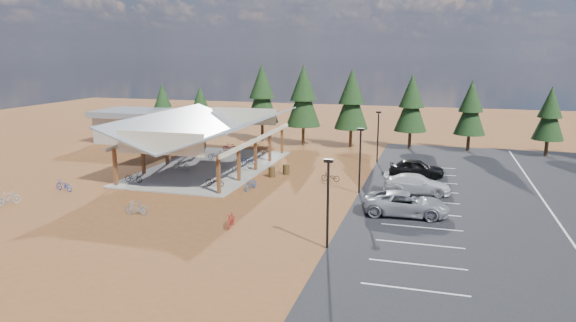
% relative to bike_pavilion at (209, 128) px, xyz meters
% --- Properties ---
extents(ground, '(140.00, 140.00, 0.00)m').
position_rel_bike_pavilion_xyz_m(ground, '(10.00, -7.00, -3.82)').
color(ground, brown).
rests_on(ground, ground).
extents(asphalt_lot, '(27.00, 44.00, 0.04)m').
position_rel_bike_pavilion_xyz_m(asphalt_lot, '(28.50, -4.00, -3.80)').
color(asphalt_lot, black).
rests_on(asphalt_lot, ground).
extents(concrete_pad, '(10.60, 18.60, 0.10)m').
position_rel_bike_pavilion_xyz_m(concrete_pad, '(0.00, 0.00, -3.77)').
color(concrete_pad, gray).
rests_on(concrete_pad, ground).
extents(bike_pavilion, '(11.65, 19.40, 4.97)m').
position_rel_bike_pavilion_xyz_m(bike_pavilion, '(0.00, 0.00, 0.00)').
color(bike_pavilion, brown).
rests_on(bike_pavilion, concrete_pad).
extents(outbuilding, '(11.00, 7.00, 3.90)m').
position_rel_bike_pavilion_xyz_m(outbuilding, '(-14.00, 11.00, -1.80)').
color(outbuilding, '#ADA593').
rests_on(outbuilding, ground).
extents(lamp_post_0, '(0.50, 0.25, 5.14)m').
position_rel_bike_pavilion_xyz_m(lamp_post_0, '(15.00, -17.00, -0.85)').
color(lamp_post_0, black).
rests_on(lamp_post_0, ground).
extents(lamp_post_1, '(0.50, 0.25, 5.14)m').
position_rel_bike_pavilion_xyz_m(lamp_post_1, '(15.00, -5.00, -0.85)').
color(lamp_post_1, black).
rests_on(lamp_post_1, ground).
extents(lamp_post_2, '(0.50, 0.25, 5.14)m').
position_rel_bike_pavilion_xyz_m(lamp_post_2, '(15.00, 7.00, -0.85)').
color(lamp_post_2, black).
rests_on(lamp_post_2, ground).
extents(trash_bin_0, '(0.60, 0.60, 0.90)m').
position_rel_bike_pavilion_xyz_m(trash_bin_0, '(6.79, -1.86, -3.37)').
color(trash_bin_0, '#3F2F16').
rests_on(trash_bin_0, ground).
extents(trash_bin_1, '(0.60, 0.60, 0.90)m').
position_rel_bike_pavilion_xyz_m(trash_bin_1, '(7.73, -0.59, -3.37)').
color(trash_bin_1, '#3F2F16').
rests_on(trash_bin_1, ground).
extents(pine_0, '(2.95, 2.95, 6.88)m').
position_rel_bike_pavilion_xyz_m(pine_0, '(-13.71, 15.48, 0.37)').
color(pine_0, '#382314').
rests_on(pine_0, ground).
extents(pine_1, '(2.88, 2.88, 6.71)m').
position_rel_bike_pavilion_xyz_m(pine_1, '(-8.03, 14.77, 0.27)').
color(pine_1, '#382314').
rests_on(pine_1, ground).
extents(pine_2, '(4.06, 4.06, 9.45)m').
position_rel_bike_pavilion_xyz_m(pine_2, '(-0.27, 15.99, 1.95)').
color(pine_2, '#382314').
rests_on(pine_2, ground).
extents(pine_3, '(4.06, 4.06, 9.45)m').
position_rel_bike_pavilion_xyz_m(pine_3, '(5.40, 14.44, 1.95)').
color(pine_3, '#382314').
rests_on(pine_3, ground).
extents(pine_4, '(3.89, 3.89, 9.05)m').
position_rel_bike_pavilion_xyz_m(pine_4, '(11.06, 14.51, 1.71)').
color(pine_4, '#382314').
rests_on(pine_4, ground).
extents(pine_5, '(3.65, 3.65, 8.50)m').
position_rel_bike_pavilion_xyz_m(pine_5, '(17.68, 15.38, 1.36)').
color(pine_5, '#382314').
rests_on(pine_5, ground).
extents(pine_6, '(3.39, 3.39, 7.91)m').
position_rel_bike_pavilion_xyz_m(pine_6, '(24.03, 15.66, 1.00)').
color(pine_6, '#382314').
rests_on(pine_6, ground).
extents(pine_7, '(3.17, 3.17, 7.39)m').
position_rel_bike_pavilion_xyz_m(pine_7, '(31.84, 15.08, 0.68)').
color(pine_7, '#382314').
rests_on(pine_7, ground).
extents(bike_0, '(1.67, 0.65, 0.86)m').
position_rel_bike_pavilion_xyz_m(bike_0, '(-3.66, -7.31, -3.29)').
color(bike_0, black).
rests_on(bike_0, concrete_pad).
extents(bike_1, '(1.69, 0.49, 1.01)m').
position_rel_bike_pavilion_xyz_m(bike_1, '(-1.88, -2.22, -3.22)').
color(bike_1, gray).
rests_on(bike_1, concrete_pad).
extents(bike_2, '(1.78, 0.80, 0.90)m').
position_rel_bike_pavilion_xyz_m(bike_2, '(-0.90, 3.31, -3.27)').
color(bike_2, navy).
rests_on(bike_2, concrete_pad).
extents(bike_3, '(1.68, 0.79, 0.97)m').
position_rel_bike_pavilion_xyz_m(bike_3, '(-1.23, 7.80, -3.24)').
color(bike_3, maroon).
rests_on(bike_3, concrete_pad).
extents(bike_4, '(1.73, 0.74, 0.88)m').
position_rel_bike_pavilion_xyz_m(bike_4, '(3.43, -6.61, -3.28)').
color(bike_4, black).
rests_on(bike_4, concrete_pad).
extents(bike_5, '(1.57, 0.77, 0.91)m').
position_rel_bike_pavilion_xyz_m(bike_5, '(3.59, -1.40, -3.27)').
color(bike_5, '#93959C').
rests_on(bike_5, concrete_pad).
extents(bike_6, '(1.75, 0.69, 0.90)m').
position_rel_bike_pavilion_xyz_m(bike_6, '(3.23, 2.04, -3.27)').
color(bike_6, navy).
rests_on(bike_6, concrete_pad).
extents(bike_7, '(1.71, 0.89, 0.99)m').
position_rel_bike_pavilion_xyz_m(bike_7, '(2.44, 7.31, -3.23)').
color(bike_7, maroon).
rests_on(bike_7, concrete_pad).
extents(bike_9, '(1.28, 1.68, 1.01)m').
position_rel_bike_pavilion_xyz_m(bike_9, '(-8.90, -15.23, -3.32)').
color(bike_9, gray).
rests_on(bike_9, ground).
extents(bike_10, '(1.89, 0.97, 0.95)m').
position_rel_bike_pavilion_xyz_m(bike_10, '(-7.65, -10.94, -3.35)').
color(bike_10, '#1C3C9E').
rests_on(bike_10, ground).
extents(bike_11, '(0.63, 1.63, 0.95)m').
position_rel_bike_pavilion_xyz_m(bike_11, '(8.41, -15.18, -3.35)').
color(bike_11, maroon).
rests_on(bike_11, ground).
extents(bike_13, '(1.72, 0.60, 1.02)m').
position_rel_bike_pavilion_xyz_m(bike_13, '(1.32, -14.68, -3.32)').
color(bike_13, gray).
rests_on(bike_13, ground).
extents(bike_14, '(0.94, 1.95, 0.98)m').
position_rel_bike_pavilion_xyz_m(bike_14, '(6.51, -6.47, -3.33)').
color(bike_14, '#1F559D').
rests_on(bike_14, ground).
extents(bike_16, '(1.61, 0.63, 0.83)m').
position_rel_bike_pavilion_xyz_m(bike_16, '(12.08, -1.91, -3.41)').
color(bike_16, black).
rests_on(bike_16, ground).
extents(car_2, '(5.84, 2.89, 1.59)m').
position_rel_bike_pavilion_xyz_m(car_2, '(18.87, -9.71, -2.99)').
color(car_2, gray).
rests_on(car_2, asphalt_lot).
extents(car_3, '(5.17, 2.22, 1.49)m').
position_rel_bike_pavilion_xyz_m(car_3, '(19.34, -3.89, -3.04)').
color(car_3, silver).
rests_on(car_3, asphalt_lot).
extents(car_4, '(4.89, 2.38, 1.61)m').
position_rel_bike_pavilion_xyz_m(car_4, '(19.06, 1.61, -2.98)').
color(car_4, black).
rests_on(car_4, asphalt_lot).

